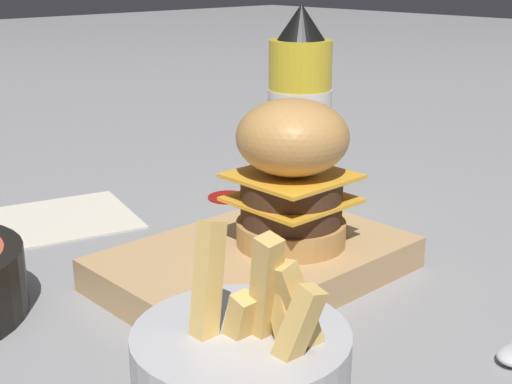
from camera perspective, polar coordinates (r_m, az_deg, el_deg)
ground_plane at (r=0.61m, az=-2.91°, el=-7.23°), size 6.00×6.00×0.00m
serving_board at (r=0.61m, az=0.00°, el=-5.72°), size 0.25×0.17×0.03m
burger at (r=0.60m, az=2.89°, el=1.59°), size 0.09×0.09×0.13m
ketchup_bottle at (r=0.82m, az=3.50°, el=6.42°), size 0.07×0.07×0.22m
ketchup_puddle at (r=0.82m, az=-2.24°, el=-0.36°), size 0.05×0.05×0.00m
parchment_square at (r=0.78m, az=-14.98°, el=-1.97°), size 0.17×0.17×0.00m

